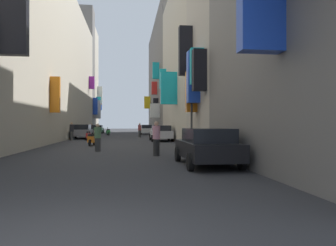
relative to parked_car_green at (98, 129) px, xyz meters
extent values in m
plane|color=#2D2D30|center=(4.02, -18.06, -0.73)|extent=(140.00, 140.00, 0.00)
cube|color=#BCB29E|center=(-3.98, -23.39, 7.22)|extent=(6.00, 49.34, 15.90)
cube|color=purple|center=(-0.58, -3.34, 7.05)|extent=(0.81, 0.46, 1.89)
cube|color=orange|center=(-0.62, -27.15, 3.08)|extent=(0.72, 0.35, 2.74)
cube|color=black|center=(-0.28, -37.23, 5.35)|extent=(1.40, 0.47, 2.81)
cube|color=slate|center=(-3.98, 3.21, 9.90)|extent=(6.00, 3.86, 21.25)
cube|color=white|center=(-0.41, 3.67, 3.33)|extent=(1.14, 0.44, 3.16)
cube|color=blue|center=(-0.61, 2.23, 3.82)|extent=(0.75, 0.51, 2.82)
cube|color=#BCB29E|center=(-3.98, 8.54, 8.76)|extent=(6.00, 6.80, 18.98)
cube|color=#19B2BF|center=(-0.56, 7.63, 5.11)|extent=(0.83, 0.49, 1.48)
cube|color=white|center=(-0.51, 9.82, 6.44)|extent=(0.95, 0.42, 3.20)
cube|color=orange|center=(-0.59, 9.92, 5.83)|extent=(0.78, 0.44, 2.53)
cube|color=blue|center=(-0.62, 11.09, 4.41)|extent=(0.71, 0.55, 1.74)
cube|color=blue|center=(8.43, -44.20, 3.89)|extent=(1.18, 0.50, 2.25)
cube|color=#B2A899|center=(12.02, -33.37, 7.34)|extent=(6.00, 6.37, 16.13)
cube|color=blue|center=(8.67, -34.21, 3.56)|extent=(0.69, 0.65, 2.97)
cube|color=black|center=(8.67, -35.81, 3.69)|extent=(0.71, 0.52, 2.19)
cube|color=#19B2BF|center=(8.66, -35.28, 3.99)|extent=(0.73, 0.42, 1.98)
cube|color=orange|center=(8.69, -33.55, 2.77)|extent=(0.66, 0.46, 2.43)
cube|color=black|center=(8.59, -32.09, 5.55)|extent=(0.85, 0.52, 3.16)
cube|color=#BCB29E|center=(12.02, -22.38, 6.58)|extent=(6.00, 15.62, 14.61)
cube|color=#19B2BF|center=(8.67, -17.78, 5.78)|extent=(0.69, 0.55, 2.13)
cube|color=#19B2BF|center=(8.33, -25.68, 3.86)|extent=(1.38, 0.41, 2.73)
cube|color=slate|center=(12.02, -1.31, 8.09)|extent=(6.00, 26.51, 17.63)
cube|color=white|center=(8.39, -10.66, 2.60)|extent=(1.25, 0.53, 1.86)
cube|color=yellow|center=(8.45, 7.14, 4.84)|extent=(1.15, 0.58, 2.25)
cube|color=black|center=(8.67, -8.53, 3.65)|extent=(0.69, 0.56, 1.49)
cube|color=#19B2BF|center=(8.58, -9.96, 7.96)|extent=(0.88, 0.39, 2.20)
cube|color=red|center=(8.63, -6.88, 5.97)|extent=(0.79, 0.45, 1.82)
cube|color=#236638|center=(0.00, -0.06, -0.12)|extent=(1.66, 4.48, 0.60)
cube|color=black|center=(0.00, 0.17, 0.40)|extent=(1.46, 2.51, 0.45)
cylinder|color=black|center=(0.83, -1.54, -0.43)|extent=(0.18, 0.60, 0.60)
cylinder|color=black|center=(-0.83, -1.54, -0.43)|extent=(0.18, 0.60, 0.60)
cylinder|color=black|center=(0.83, 1.42, -0.43)|extent=(0.18, 0.60, 0.60)
cylinder|color=black|center=(-0.83, 1.42, -0.43)|extent=(0.18, 0.60, 0.60)
cube|color=#B7B7BC|center=(7.91, -23.30, -0.10)|extent=(1.77, 4.03, 0.64)
cube|color=black|center=(7.91, -23.50, 0.46)|extent=(1.56, 2.26, 0.48)
cylinder|color=black|center=(7.02, -21.97, -0.43)|extent=(0.18, 0.60, 0.60)
cylinder|color=black|center=(8.79, -21.97, -0.43)|extent=(0.18, 0.60, 0.60)
cylinder|color=black|center=(7.02, -24.63, -0.43)|extent=(0.18, 0.60, 0.60)
cylinder|color=black|center=(8.79, -24.63, -0.43)|extent=(0.18, 0.60, 0.60)
cube|color=black|center=(7.90, -40.44, -0.13)|extent=(1.79, 4.17, 0.60)
cube|color=black|center=(7.90, -40.65, 0.43)|extent=(1.58, 2.33, 0.51)
cylinder|color=black|center=(7.00, -39.06, -0.43)|extent=(0.18, 0.60, 0.60)
cylinder|color=black|center=(8.79, -39.06, -0.43)|extent=(0.18, 0.60, 0.60)
cylinder|color=black|center=(7.00, -41.81, -0.43)|extent=(0.18, 0.60, 0.60)
cylinder|color=black|center=(8.79, -41.81, -0.43)|extent=(0.18, 0.60, 0.60)
cube|color=slate|center=(0.03, -17.56, -0.09)|extent=(1.76, 4.45, 0.67)
cube|color=black|center=(0.03, -17.33, 0.51)|extent=(1.55, 2.49, 0.54)
cylinder|color=black|center=(0.91, -19.02, -0.43)|extent=(0.18, 0.60, 0.60)
cylinder|color=black|center=(-0.85, -19.02, -0.43)|extent=(0.18, 0.60, 0.60)
cylinder|color=black|center=(0.91, -16.09, -0.43)|extent=(0.18, 0.60, 0.60)
cylinder|color=black|center=(-0.85, -16.09, -0.43)|extent=(0.18, 0.60, 0.60)
cube|color=white|center=(7.62, -4.72, -0.12)|extent=(1.74, 3.91, 0.61)
cube|color=black|center=(7.62, -4.92, 0.44)|extent=(1.54, 2.19, 0.51)
cylinder|color=black|center=(6.75, -3.43, -0.43)|extent=(0.18, 0.60, 0.60)
cylinder|color=black|center=(8.49, -3.43, -0.43)|extent=(0.18, 0.60, 0.60)
cylinder|color=black|center=(6.75, -6.01, -0.43)|extent=(0.18, 0.60, 0.60)
cylinder|color=black|center=(8.49, -6.01, -0.43)|extent=(0.18, 0.60, 0.60)
cube|color=orange|center=(2.33, -28.83, -0.26)|extent=(0.56, 1.21, 0.45)
cube|color=black|center=(2.31, -29.05, 0.04)|extent=(0.37, 0.59, 0.16)
cylinder|color=#4C4C51|center=(2.39, -28.25, 0.06)|extent=(0.09, 0.28, 0.68)
cylinder|color=black|center=(2.40, -28.10, -0.49)|extent=(0.15, 0.49, 0.48)
cylinder|color=black|center=(2.25, -29.56, -0.49)|extent=(0.15, 0.49, 0.48)
cube|color=silver|center=(0.22, -6.43, -0.26)|extent=(0.59, 1.18, 0.45)
cube|color=black|center=(0.19, -6.22, 0.04)|extent=(0.39, 0.60, 0.16)
cylinder|color=#4C4C51|center=(0.30, -7.00, 0.06)|extent=(0.10, 0.28, 0.68)
cylinder|color=black|center=(0.32, -7.14, -0.49)|extent=(0.16, 0.49, 0.48)
cylinder|color=black|center=(0.13, -5.73, -0.49)|extent=(0.16, 0.49, 0.48)
cube|color=red|center=(1.14, -21.32, -0.26)|extent=(0.56, 1.10, 0.45)
cube|color=black|center=(1.11, -21.12, 0.04)|extent=(0.38, 0.59, 0.16)
cylinder|color=#4C4C51|center=(1.19, -21.85, 0.06)|extent=(0.09, 0.28, 0.68)
cylinder|color=black|center=(1.21, -21.98, -0.49)|extent=(0.15, 0.49, 0.48)
cylinder|color=black|center=(1.06, -20.66, -0.49)|extent=(0.15, 0.49, 0.48)
cube|color=#287F3D|center=(2.18, -8.34, -0.26)|extent=(0.65, 1.16, 0.45)
cube|color=black|center=(2.22, -8.54, 0.04)|extent=(0.42, 0.61, 0.16)
cylinder|color=#4C4C51|center=(2.08, -7.80, 0.06)|extent=(0.11, 0.28, 0.68)
cylinder|color=black|center=(2.05, -7.66, -0.49)|extent=(0.19, 0.49, 0.48)
cylinder|color=black|center=(2.32, -9.01, -0.49)|extent=(0.19, 0.49, 0.48)
cylinder|color=#343434|center=(3.20, -33.84, -0.34)|extent=(0.39, 0.39, 0.77)
cylinder|color=#4C724C|center=(3.20, -33.84, 0.35)|extent=(0.46, 0.46, 0.61)
sphere|color=tan|center=(3.20, -33.84, 0.76)|extent=(0.21, 0.21, 0.21)
cylinder|color=#313131|center=(6.25, -14.81, -0.32)|extent=(0.40, 0.40, 0.80)
cylinder|color=maroon|center=(6.25, -14.81, 0.40)|extent=(0.47, 0.47, 0.64)
sphere|color=tan|center=(6.25, -14.81, 0.82)|extent=(0.22, 0.22, 0.22)
cylinder|color=#242424|center=(6.31, -36.69, -0.31)|extent=(0.42, 0.42, 0.83)
cylinder|color=pink|center=(6.31, -36.69, 0.43)|extent=(0.50, 0.50, 0.65)
sphere|color=tan|center=(6.31, -36.69, 0.87)|extent=(0.22, 0.22, 0.22)
cylinder|color=#333333|center=(0.37, -11.56, -0.33)|extent=(0.43, 0.43, 0.79)
cylinder|color=black|center=(0.37, -11.56, 0.38)|extent=(0.52, 0.52, 0.63)
sphere|color=tan|center=(0.37, -11.56, 0.81)|extent=(0.22, 0.22, 0.22)
cylinder|color=#3F3F3F|center=(-0.31, -21.83, -0.30)|extent=(0.36, 0.36, 0.84)
cylinder|color=black|center=(-0.31, -21.83, 0.45)|extent=(0.42, 0.42, 0.67)
sphere|color=tan|center=(-0.31, -21.83, 0.90)|extent=(0.23, 0.23, 0.23)
cylinder|color=#2D2D2D|center=(8.61, -34.01, 0.96)|extent=(0.12, 0.12, 3.38)
cube|color=black|center=(8.61, -34.01, 3.03)|extent=(0.26, 0.26, 0.75)
sphere|color=red|center=(8.61, -34.15, 3.28)|extent=(0.14, 0.14, 0.14)
sphere|color=orange|center=(8.61, -34.15, 3.03)|extent=(0.14, 0.14, 0.14)
sphere|color=green|center=(8.61, -34.15, 2.78)|extent=(0.14, 0.14, 0.14)
camera|label=1|loc=(4.95, -52.23, 0.86)|focal=33.91mm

